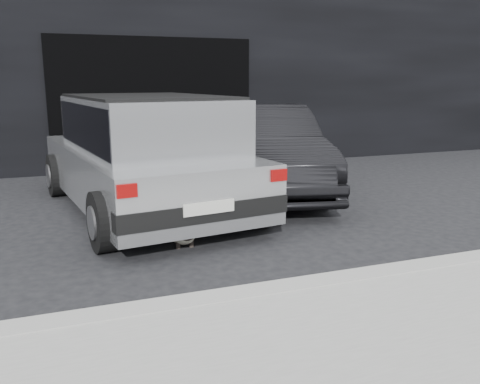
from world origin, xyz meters
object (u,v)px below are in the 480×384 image
object	(u,v)px
second_car	(263,149)
silver_hatchback	(145,149)
cat_siamese	(182,232)
cat_white	(133,224)

from	to	relation	value
second_car	silver_hatchback	bearing A→B (deg)	-149.75
second_car	cat_siamese	world-z (taller)	second_car
silver_hatchback	cat_siamese	distance (m)	1.76
silver_hatchback	cat_white	distance (m)	1.42
silver_hatchback	second_car	bearing A→B (deg)	9.57
silver_hatchback	cat_siamese	size ratio (longest dim) A/B	5.07
second_car	cat_siamese	xyz separation A→B (m)	(-1.92, -2.23, -0.55)
second_car	cat_siamese	bearing A→B (deg)	-117.79
second_car	cat_white	distance (m)	3.03
silver_hatchback	cat_siamese	xyz separation A→B (m)	(0.09, -1.60, -0.73)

